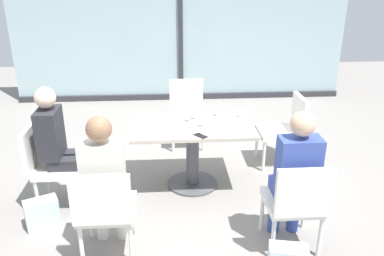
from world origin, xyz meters
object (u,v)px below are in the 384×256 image
object	(u,v)px
chair_front_left	(105,207)
wine_glass_2	(196,108)
person_front_right	(295,173)
handbag_1	(42,213)
wine_glass_3	(218,105)
person_front_left	(105,179)
wine_glass_0	(190,110)
chair_far_right	(286,126)
chair_near_window	(187,109)
chair_side_end	(49,161)
cell_phone_on_table	(201,136)
wine_glass_1	(204,115)
dining_table_main	(193,141)
chair_front_right	(296,200)
person_side_end	(58,142)
coffee_cup	(242,114)

from	to	relation	value
chair_front_left	wine_glass_2	size ratio (longest dim) A/B	4.70
person_front_right	handbag_1	size ratio (longest dim) A/B	4.20
chair_front_left	wine_glass_3	xyz separation A→B (m)	(1.09, 1.41, 0.37)
wine_glass_3	person_front_left	bearing A→B (deg)	-129.83
wine_glass_0	handbag_1	world-z (taller)	wine_glass_0
wine_glass_0	chair_far_right	bearing A→B (deg)	17.47
chair_front_left	chair_near_window	distance (m)	2.48
chair_near_window	chair_side_end	bearing A→B (deg)	-134.46
wine_glass_2	cell_phone_on_table	world-z (taller)	wine_glass_2
chair_near_window	person_front_left	bearing A→B (deg)	-109.30
wine_glass_1	cell_phone_on_table	xyz separation A→B (m)	(-0.05, -0.24, -0.13)
chair_near_window	dining_table_main	bearing A→B (deg)	-90.00
dining_table_main	cell_phone_on_table	xyz separation A→B (m)	(0.06, -0.32, 0.20)
dining_table_main	wine_glass_3	distance (m)	0.51
cell_phone_on_table	handbag_1	distance (m)	1.68
chair_side_end	person_front_left	xyz separation A→B (m)	(0.67, -0.76, 0.20)
chair_front_right	person_side_end	world-z (taller)	person_side_end
wine_glass_1	person_front_right	bearing A→B (deg)	-55.54
chair_front_right	coffee_cup	distance (m)	1.40
dining_table_main	person_side_end	world-z (taller)	person_side_end
person_front_left	wine_glass_2	world-z (taller)	person_front_left
dining_table_main	wine_glass_3	xyz separation A→B (m)	(0.30, 0.24, 0.33)
chair_front_right	handbag_1	world-z (taller)	chair_front_right
chair_front_left	wine_glass_1	bearing A→B (deg)	50.73
chair_near_window	wine_glass_1	size ratio (longest dim) A/B	4.70
chair_front_right	wine_glass_0	world-z (taller)	wine_glass_0
handbag_1	coffee_cup	bearing A→B (deg)	-2.23
coffee_cup	wine_glass_0	bearing A→B (deg)	-170.57
cell_phone_on_table	handbag_1	world-z (taller)	cell_phone_on_table
person_front_right	chair_side_end	bearing A→B (deg)	161.29
dining_table_main	wine_glass_2	bearing A→B (deg)	72.79
chair_side_end	cell_phone_on_table	world-z (taller)	chair_side_end
person_side_end	coffee_cup	distance (m)	1.98
dining_table_main	coffee_cup	xyz separation A→B (m)	(0.57, 0.18, 0.24)
handbag_1	person_side_end	bearing A→B (deg)	46.45
chair_side_end	chair_near_window	xyz separation A→B (m)	(1.46, 1.48, 0.00)
chair_near_window	coffee_cup	size ratio (longest dim) A/B	9.67
wine_glass_3	handbag_1	distance (m)	2.13
handbag_1	wine_glass_0	bearing A→B (deg)	2.74
person_front_right	chair_far_right	bearing A→B (deg)	75.87
coffee_cup	chair_side_end	bearing A→B (deg)	-166.35
chair_front_right	chair_front_left	bearing A→B (deg)	180.00
dining_table_main	person_front_left	size ratio (longest dim) A/B	1.03
chair_near_window	person_side_end	xyz separation A→B (m)	(-1.35, -1.48, 0.20)
dining_table_main	handbag_1	distance (m)	1.67
handbag_1	cell_phone_on_table	bearing A→B (deg)	-11.77
chair_front_left	wine_glass_1	xyz separation A→B (m)	(0.89, 1.09, 0.37)
person_front_left	dining_table_main	bearing A→B (deg)	53.63
chair_front_left	person_front_right	xyz separation A→B (m)	(1.57, 0.11, 0.20)
chair_far_right	cell_phone_on_table	size ratio (longest dim) A/B	6.04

